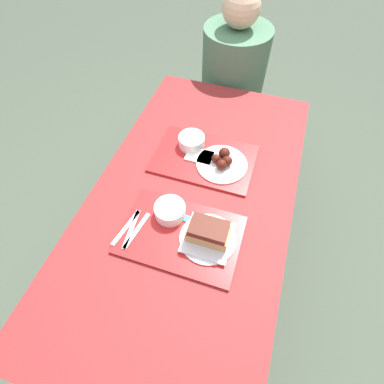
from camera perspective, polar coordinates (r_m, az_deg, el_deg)
ground_plane at (r=1.89m, az=-0.10°, el=-13.64°), size 12.00×12.00×0.00m
picnic_table at (r=1.33m, az=-0.13°, el=-3.24°), size 0.83×1.57×0.73m
picnic_bench_far at (r=2.18m, az=8.42°, el=14.68°), size 0.79×0.28×0.46m
tray_near at (r=1.15m, az=-2.14°, el=-8.12°), size 0.45×0.30×0.01m
tray_far at (r=1.38m, az=2.31°, el=6.40°), size 0.45×0.30×0.01m
bowl_coleslaw_near at (r=1.17m, az=-4.21°, el=-3.48°), size 0.12×0.12×0.05m
brisket_sandwich_plate at (r=1.10m, az=3.12°, el=-8.07°), size 0.21×0.21×0.10m
plastic_fork_near at (r=1.17m, az=-11.47°, el=-6.92°), size 0.03×0.17×0.00m
plastic_knife_near at (r=1.17m, az=-10.49°, el=-7.24°), size 0.04×0.17×0.00m
plastic_spoon_near at (r=1.18m, az=-12.43°, el=-6.61°), size 0.05×0.17×0.00m
condiment_packet at (r=1.17m, az=-0.91°, el=-5.15°), size 0.04×0.03×0.01m
bowl_coleslaw_far at (r=1.41m, az=-0.08°, el=9.78°), size 0.12×0.12×0.05m
wings_plate_far at (r=1.34m, az=5.80°, el=5.80°), size 0.23×0.23×0.06m
napkin_far at (r=1.37m, az=1.43°, el=6.89°), size 0.12×0.08×0.01m
person_seated_across at (r=1.99m, az=8.09°, el=23.00°), size 0.39×0.39×0.70m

